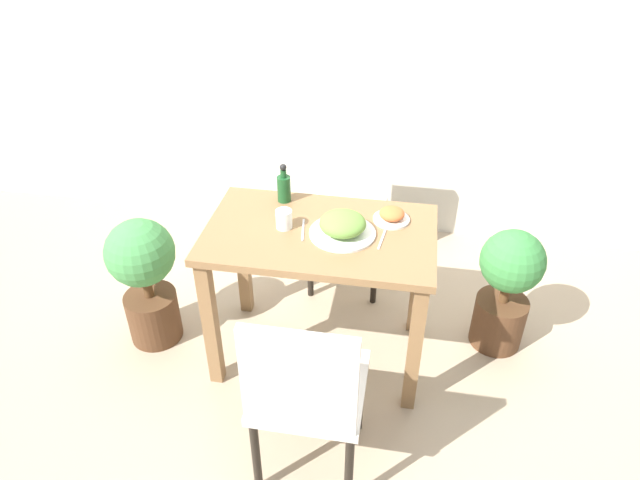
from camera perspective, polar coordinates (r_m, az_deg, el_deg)
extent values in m
plane|color=tan|center=(2.99, 0.00, -11.03)|extent=(16.00, 16.00, 0.00)
cube|color=beige|center=(3.43, 3.83, 20.45)|extent=(8.00, 0.05, 2.60)
cube|color=olive|center=(2.52, 0.00, 0.60)|extent=(1.02, 0.62, 0.04)
cube|color=olive|center=(2.66, -10.89, -8.25)|extent=(0.06, 0.06, 0.71)
cube|color=olive|center=(2.53, 9.43, -10.72)|extent=(0.06, 0.06, 0.71)
cube|color=olive|center=(3.04, -7.72, -1.68)|extent=(0.06, 0.06, 0.71)
cube|color=olive|center=(2.93, 9.80, -3.51)|extent=(0.06, 0.06, 0.71)
cube|color=silver|center=(2.25, -0.99, -14.41)|extent=(0.42, 0.42, 0.04)
cube|color=silver|center=(1.95, -2.14, -14.00)|extent=(0.40, 0.04, 0.44)
cylinder|color=black|center=(2.53, 4.01, -15.27)|extent=(0.03, 0.03, 0.42)
cylinder|color=black|center=(2.57, -4.24, -14.21)|extent=(0.03, 0.03, 0.42)
cylinder|color=black|center=(2.31, 2.91, -22.04)|extent=(0.03, 0.03, 0.42)
cylinder|color=black|center=(2.36, -6.40, -20.68)|extent=(0.03, 0.03, 0.42)
cube|color=silver|center=(3.18, 2.78, 2.31)|extent=(0.42, 0.42, 0.04)
cube|color=silver|center=(3.23, 3.36, 7.72)|extent=(0.40, 0.04, 0.44)
cylinder|color=black|center=(3.19, -0.97, -2.58)|extent=(0.03, 0.03, 0.42)
cylinder|color=black|center=(3.15, 5.48, -3.25)|extent=(0.03, 0.03, 0.42)
cylinder|color=black|center=(3.48, 0.13, 0.97)|extent=(0.03, 0.03, 0.42)
cylinder|color=black|center=(3.44, 6.04, 0.39)|extent=(0.03, 0.03, 0.42)
cylinder|color=white|center=(2.49, 2.26, 0.71)|extent=(0.29, 0.29, 0.01)
ellipsoid|color=olive|center=(2.46, 2.28, 1.67)|extent=(0.20, 0.20, 0.09)
cylinder|color=white|center=(2.60, 7.14, 2.07)|extent=(0.16, 0.16, 0.01)
ellipsoid|color=#CC6633|center=(2.58, 7.19, 2.65)|extent=(0.12, 0.12, 0.05)
cylinder|color=white|center=(2.51, -3.65, 2.04)|extent=(0.07, 0.07, 0.09)
cylinder|color=#194C23|center=(2.70, -3.62, 5.12)|extent=(0.06, 0.06, 0.13)
cylinder|color=#194C23|center=(2.66, -3.69, 6.63)|extent=(0.03, 0.03, 0.04)
sphere|color=black|center=(2.65, -3.71, 7.27)|extent=(0.03, 0.03, 0.03)
cube|color=silver|center=(2.51, -1.71, 1.03)|extent=(0.04, 0.17, 0.00)
cube|color=silver|center=(2.48, 6.28, 0.25)|extent=(0.03, 0.18, 0.00)
cylinder|color=#51331E|center=(3.10, -16.27, -7.27)|extent=(0.27, 0.27, 0.27)
cylinder|color=brown|center=(2.99, -16.85, -4.61)|extent=(0.05, 0.05, 0.10)
sphere|color=#428947|center=(2.86, -17.57, -1.22)|extent=(0.33, 0.33, 0.33)
cylinder|color=#51331E|center=(3.09, 17.40, -7.74)|extent=(0.26, 0.26, 0.27)
cylinder|color=brown|center=(2.97, 18.00, -5.12)|extent=(0.05, 0.05, 0.09)
sphere|color=#387F3D|center=(2.85, 18.71, -2.02)|extent=(0.31, 0.31, 0.31)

